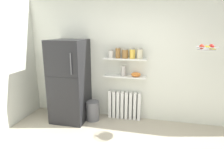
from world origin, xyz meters
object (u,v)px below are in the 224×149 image
Objects in this scene: radiator at (124,105)px; storage_jar_1 at (118,53)px; refrigerator at (70,81)px; trash_bin at (93,111)px; storage_jar_2 at (125,54)px; storage_jar_4 at (140,54)px; storage_jar_3 at (132,54)px; shelf_bowl at (136,74)px; hanging_fruit_basket at (207,47)px; storage_jar_0 at (111,54)px; vase at (123,71)px.

storage_jar_1 is (-0.15, -0.03, 1.14)m from radiator.
refrigerator is 4.13× the size of trash_bin.
storage_jar_4 is at bearing 0.00° from storage_jar_2.
storage_jar_4 is (0.44, 0.00, -0.01)m from storage_jar_1.
radiator is at bearing 168.54° from storage_jar_3.
radiator is 0.74m from shelf_bowl.
radiator is 3.16× the size of storage_jar_1.
refrigerator is 2.44× the size of radiator.
storage_jar_1 is 1.62m from hanging_fruit_basket.
storage_jar_3 reaches higher than storage_jar_0.
radiator is at bearing 19.39° from trash_bin.
storage_jar_1 is 1.06× the size of storage_jar_4.
shelf_bowl is (1.35, 0.25, 0.15)m from refrigerator.
refrigerator is 4.99× the size of hanging_fruit_basket.
storage_jar_0 is 1.77m from hanging_fruit_basket.
storage_jar_2 is at bearing 17.00° from trash_bin.
radiator is 3.35× the size of storage_jar_4.
storage_jar_0 is 0.80× the size of storage_jar_4.
vase is at bearing 0.00° from storage_jar_0.
storage_jar_0 is at bearing 180.00° from vase.
radiator is 1.13m from storage_jar_2.
hanging_fruit_basket is (1.45, -0.38, 0.54)m from vase.
hanging_fruit_basket is (2.54, -0.14, 0.76)m from refrigerator.
storage_jar_1 is (0.15, -0.00, 0.03)m from storage_jar_0.
refrigerator reaches higher than storage_jar_1.
storage_jar_4 is (0.30, 0.00, 0.01)m from storage_jar_2.
hanging_fruit_basket is at bearing -16.24° from radiator.
vase is at bearing 0.00° from storage_jar_1.
refrigerator reaches higher than storage_jar_4.
vase is 1.08m from trash_bin.
shelf_bowl is at bearing 0.00° from vase.
storage_jar_3 is at bearing -180.00° from storage_jar_4.
storage_jar_2 reaches higher than storage_jar_0.
vase is at bearing 12.67° from refrigerator.
refrigerator is 1.28m from storage_jar_2.
hanging_fruit_basket is at bearing -13.74° from storage_jar_1.
radiator is 1.14m from storage_jar_3.
trash_bin is 2.51m from hanging_fruit_basket.
radiator is 1.15m from storage_jar_1.
storage_jar_1 is at bearing -180.00° from shelf_bowl.
storage_jar_2 is 0.92× the size of storage_jar_4.
radiator is 0.77m from vase.
refrigerator is 2.65m from hanging_fruit_basket.
vase is at bearing 180.00° from storage_jar_4.
shelf_bowl is (0.53, 0.00, -0.41)m from storage_jar_0.
radiator reaches higher than trash_bin.
storage_jar_1 reaches higher than storage_jar_3.
refrigerator is 8.69× the size of shelf_bowl.
storage_jar_2 is (0.30, 0.00, 0.01)m from storage_jar_0.
shelf_bowl is (0.38, 0.00, -0.43)m from storage_jar_1.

